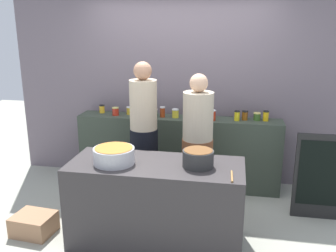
{
  "coord_description": "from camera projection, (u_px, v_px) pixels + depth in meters",
  "views": [
    {
      "loc": [
        0.72,
        -3.54,
        2.15
      ],
      "look_at": [
        0.0,
        0.35,
        1.05
      ],
      "focal_mm": 39.2,
      "sensor_mm": 36.0,
      "label": 1
    }
  ],
  "objects": [
    {
      "name": "prep_table",
      "position": [
        156.0,
        203.0,
        3.66
      ],
      "size": [
        1.7,
        0.7,
        0.85
      ],
      "primitive_type": "cube",
      "color": "#312D2E",
      "rests_on": "ground"
    },
    {
      "name": "preserve_jar_13",
      "position": [
        266.0,
        116.0,
        4.66
      ],
      "size": [
        0.07,
        0.07,
        0.13
      ],
      "color": "gold",
      "rests_on": "display_shelf"
    },
    {
      "name": "ground",
      "position": [
        162.0,
        226.0,
        4.06
      ],
      "size": [
        12.0,
        12.0,
        0.0
      ],
      "primitive_type": "plane",
      "color": "#999A8C"
    },
    {
      "name": "preserve_jar_12",
      "position": [
        257.0,
        116.0,
        4.69
      ],
      "size": [
        0.09,
        0.09,
        0.1
      ],
      "color": "#355822",
      "rests_on": "display_shelf"
    },
    {
      "name": "preserve_jar_4",
      "position": [
        148.0,
        112.0,
        4.92
      ],
      "size": [
        0.08,
        0.08,
        0.11
      ],
      "color": "#4B0F4B",
      "rests_on": "display_shelf"
    },
    {
      "name": "preserve_jar_1",
      "position": [
        116.0,
        111.0,
        4.94
      ],
      "size": [
        0.09,
        0.09,
        0.11
      ],
      "color": "red",
      "rests_on": "display_shelf"
    },
    {
      "name": "preserve_jar_10",
      "position": [
        237.0,
        116.0,
        4.67
      ],
      "size": [
        0.07,
        0.07,
        0.13
      ],
      "color": "gold",
      "rests_on": "display_shelf"
    },
    {
      "name": "preserve_jar_3",
      "position": [
        140.0,
        112.0,
        4.93
      ],
      "size": [
        0.07,
        0.07,
        0.1
      ],
      "color": "#36472F",
      "rests_on": "display_shelf"
    },
    {
      "name": "preserve_jar_9",
      "position": [
        213.0,
        115.0,
        4.68
      ],
      "size": [
        0.08,
        0.08,
        0.14
      ],
      "color": "#AE2B14",
      "rests_on": "display_shelf"
    },
    {
      "name": "bread_crate",
      "position": [
        34.0,
        224.0,
        3.88
      ],
      "size": [
        0.44,
        0.38,
        0.21
      ],
      "primitive_type": "cube",
      "rotation": [
        0.0,
        0.0,
        -0.09
      ],
      "color": "#9C7151",
      "rests_on": "ground"
    },
    {
      "name": "preserve_jar_11",
      "position": [
        245.0,
        115.0,
        4.7
      ],
      "size": [
        0.08,
        0.08,
        0.12
      ],
      "color": "brown",
      "rests_on": "display_shelf"
    },
    {
      "name": "preserve_jar_7",
      "position": [
        175.0,
        113.0,
        4.82
      ],
      "size": [
        0.09,
        0.09,
        0.12
      ],
      "color": "gold",
      "rests_on": "display_shelf"
    },
    {
      "name": "display_shelf",
      "position": [
        178.0,
        152.0,
        4.97
      ],
      "size": [
        2.7,
        0.36,
        0.96
      ],
      "primitive_type": "cube",
      "color": "#343F34",
      "rests_on": "ground"
    },
    {
      "name": "cooking_pot_left",
      "position": [
        114.0,
        155.0,
        3.53
      ],
      "size": [
        0.4,
        0.4,
        0.16
      ],
      "color": "#B7B7BC",
      "rests_on": "prep_table"
    },
    {
      "name": "wooden_spoon",
      "position": [
        232.0,
        176.0,
        3.22
      ],
      "size": [
        0.03,
        0.24,
        0.02
      ],
      "primitive_type": "cylinder",
      "rotation": [
        1.57,
        0.0,
        0.04
      ],
      "color": "#9E703D",
      "rests_on": "prep_table"
    },
    {
      "name": "storefront_wall",
      "position": [
        183.0,
        73.0,
        5.03
      ],
      "size": [
        4.8,
        0.12,
        3.0
      ],
      "primitive_type": "cube",
      "color": "slate",
      "rests_on": "ground"
    },
    {
      "name": "cook_in_cap",
      "position": [
        197.0,
        151.0,
        4.22
      ],
      "size": [
        0.36,
        0.36,
        1.63
      ],
      "color": "brown",
      "rests_on": "ground"
    },
    {
      "name": "preserve_jar_0",
      "position": [
        102.0,
        109.0,
        5.08
      ],
      "size": [
        0.08,
        0.08,
        0.11
      ],
      "color": "gold",
      "rests_on": "display_shelf"
    },
    {
      "name": "cooking_pot_center",
      "position": [
        198.0,
        158.0,
        3.45
      ],
      "size": [
        0.29,
        0.29,
        0.16
      ],
      "color": "#2D2D2D",
      "rests_on": "prep_table"
    },
    {
      "name": "preserve_jar_2",
      "position": [
        129.0,
        111.0,
        4.99
      ],
      "size": [
        0.08,
        0.08,
        0.1
      ],
      "color": "gold",
      "rests_on": "display_shelf"
    },
    {
      "name": "preserve_jar_5",
      "position": [
        154.0,
        113.0,
        4.86
      ],
      "size": [
        0.09,
        0.09,
        0.11
      ],
      "color": "#1E5F3B",
      "rests_on": "display_shelf"
    },
    {
      "name": "preserve_jar_8",
      "position": [
        191.0,
        114.0,
        4.81
      ],
      "size": [
        0.07,
        0.07,
        0.11
      ],
      "color": "olive",
      "rests_on": "display_shelf"
    },
    {
      "name": "chalkboard_sign",
      "position": [
        318.0,
        177.0,
        4.1
      ],
      "size": [
        0.53,
        0.05,
        1.0
      ],
      "color": "black",
      "rests_on": "ground"
    },
    {
      "name": "preserve_jar_6",
      "position": [
        162.0,
        112.0,
        4.84
      ],
      "size": [
        0.07,
        0.07,
        0.14
      ],
      "color": "#933314",
      "rests_on": "display_shelf"
    },
    {
      "name": "cook_with_tongs",
      "position": [
        144.0,
        141.0,
        4.4
      ],
      "size": [
        0.34,
        0.34,
        1.75
      ],
      "color": "black",
      "rests_on": "ground"
    }
  ]
}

